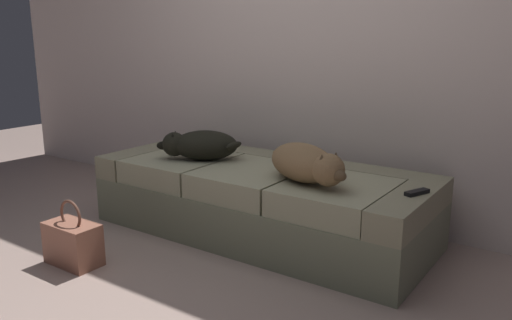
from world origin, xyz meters
The scene contains 7 objects.
ground_plane centered at (0.00, 0.00, 0.00)m, with size 10.00×10.00×0.00m, color #A2897E.
back_wall centered at (0.00, 1.60, 1.40)m, with size 6.40×0.10×2.80m, color beige.
couch centered at (0.00, 1.00, 0.22)m, with size 2.16×0.87×0.45m.
dog_dark centered at (-0.43, 0.92, 0.55)m, with size 0.54×0.44×0.20m.
dog_tan centered at (0.42, 0.84, 0.56)m, with size 0.61×0.43×0.22m.
tv_remote centered at (1.01, 0.98, 0.46)m, with size 0.04×0.15×0.02m, color black.
handbag centered at (-0.60, 0.02, 0.13)m, with size 0.32×0.18×0.38m.
Camera 1 is at (1.79, -1.63, 1.26)m, focal length 36.36 mm.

